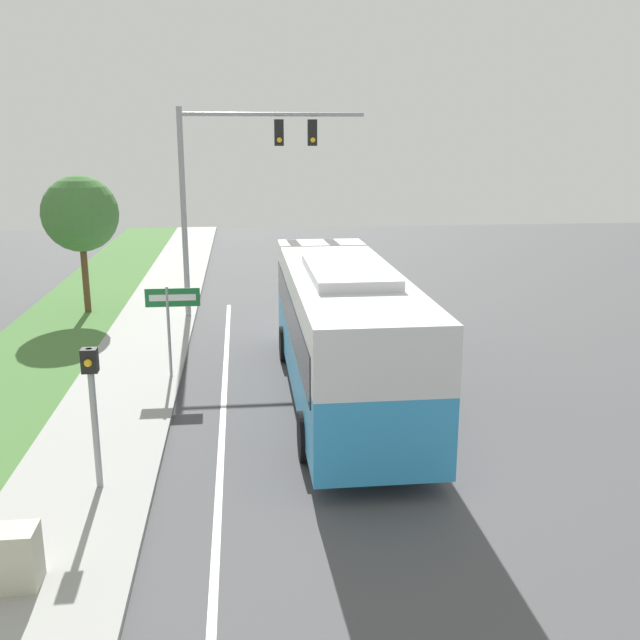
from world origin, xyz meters
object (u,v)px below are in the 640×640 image
street_sign (171,313)px  utility_cabinet (14,558)px  pedestrian_signal (92,395)px  signal_gantry (234,171)px  bus (343,325)px

street_sign → utility_cabinet: bearing=-98.9°
pedestrian_signal → street_sign: bearing=82.5°
pedestrian_signal → utility_cabinet: (-0.63, -2.98, -1.36)m
signal_gantry → pedestrian_signal: signal_gantry is taller
signal_gantry → pedestrian_signal: (-2.59, -13.29, -3.37)m
bus → pedestrian_signal: (-5.20, -4.37, -0.03)m
pedestrian_signal → utility_cabinet: size_ratio=3.10×
utility_cabinet → bus: bearing=51.6°
signal_gantry → street_sign: size_ratio=2.87×
bus → utility_cabinet: 9.48m
pedestrian_signal → signal_gantry: bearing=79.0°
pedestrian_signal → utility_cabinet: 3.34m
signal_gantry → street_sign: signal_gantry is taller
signal_gantry → pedestrian_signal: 13.95m
pedestrian_signal → utility_cabinet: bearing=-102.0°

